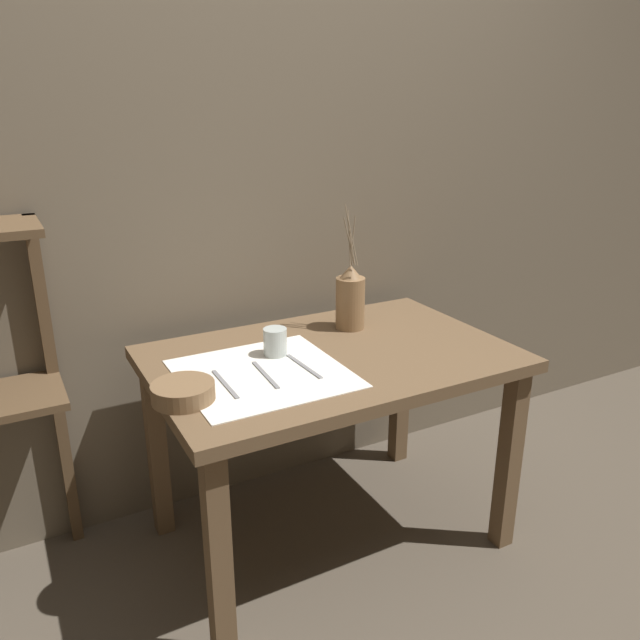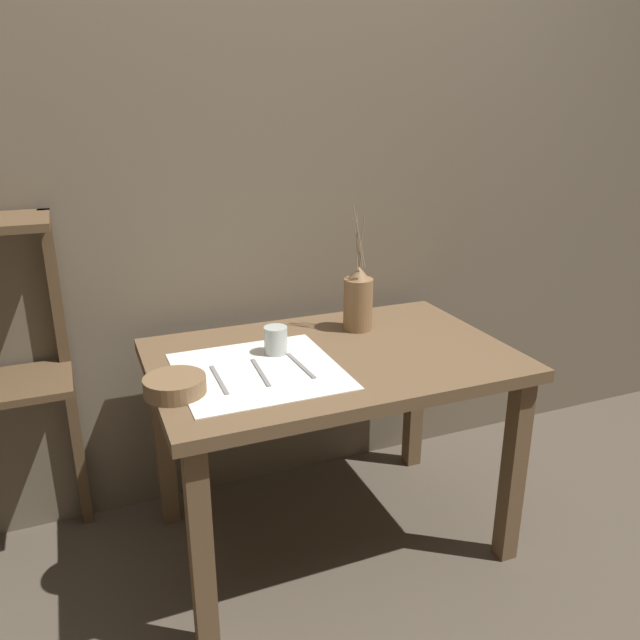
{
  "view_description": "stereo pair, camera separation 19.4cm",
  "coord_description": "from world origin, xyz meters",
  "views": [
    {
      "loc": [
        -0.91,
        -1.62,
        1.47
      ],
      "look_at": [
        -0.04,
        0.0,
        0.82
      ],
      "focal_mm": 35.0,
      "sensor_mm": 36.0,
      "label": 1
    },
    {
      "loc": [
        -0.73,
        -1.7,
        1.47
      ],
      "look_at": [
        -0.04,
        0.0,
        0.82
      ],
      "focal_mm": 35.0,
      "sensor_mm": 36.0,
      "label": 2
    }
  ],
  "objects": [
    {
      "name": "fork_inner",
      "position": [
        -0.38,
        -0.07,
        0.71
      ],
      "size": [
        0.02,
        0.21,
        0.0
      ],
      "color": "gray",
      "rests_on": "wooden_table"
    },
    {
      "name": "glass_tumbler_near",
      "position": [
        -0.17,
        0.07,
        0.75
      ],
      "size": [
        0.07,
        0.07,
        0.09
      ],
      "color": "#B7C1BC",
      "rests_on": "wooden_table"
    },
    {
      "name": "stone_wall_back",
      "position": [
        0.0,
        0.49,
        1.2
      ],
      "size": [
        7.0,
        0.06,
        2.4
      ],
      "color": "#6B5E4C",
      "rests_on": "ground_plane"
    },
    {
      "name": "pitcher_with_flowers",
      "position": [
        0.18,
        0.18,
        0.81
      ],
      "size": [
        0.1,
        0.1,
        0.44
      ],
      "color": "olive",
      "rests_on": "wooden_table"
    },
    {
      "name": "knife_center",
      "position": [
        -0.26,
        -0.06,
        0.71
      ],
      "size": [
        0.02,
        0.21,
        0.0
      ],
      "color": "gray",
      "rests_on": "wooden_table"
    },
    {
      "name": "fork_outer",
      "position": [
        -0.13,
        -0.06,
        0.71
      ],
      "size": [
        0.02,
        0.21,
        0.0
      ],
      "color": "gray",
      "rests_on": "wooden_table"
    },
    {
      "name": "linen_cloth",
      "position": [
        -0.26,
        -0.04,
        0.71
      ],
      "size": [
        0.48,
        0.47,
        0.0
      ],
      "color": "white",
      "rests_on": "wooden_table"
    },
    {
      "name": "wooden_bowl",
      "position": [
        -0.52,
        -0.1,
        0.73
      ],
      "size": [
        0.17,
        0.17,
        0.05
      ],
      "color": "brown",
      "rests_on": "wooden_table"
    },
    {
      "name": "ground_plane",
      "position": [
        0.0,
        0.0,
        0.0
      ],
      "size": [
        12.0,
        12.0,
        0.0
      ],
      "primitive_type": "plane",
      "color": "brown"
    },
    {
      "name": "wooden_table",
      "position": [
        0.0,
        0.0,
        0.61
      ],
      "size": [
        1.14,
        0.75,
        0.7
      ],
      "color": "brown",
      "rests_on": "ground_plane"
    }
  ]
}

